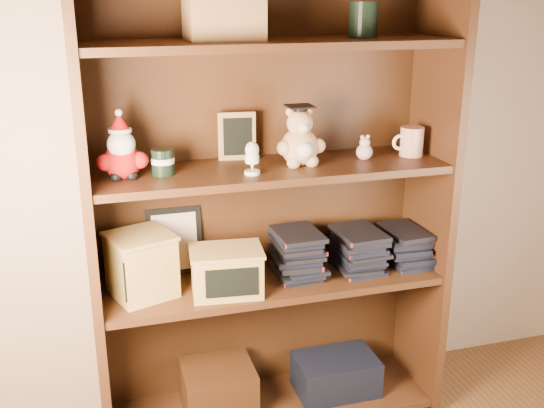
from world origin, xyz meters
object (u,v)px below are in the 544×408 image
Objects in this scene: bookcase at (267,211)px; treats_box at (141,264)px; grad_teddy_bear at (300,142)px; teacher_mug at (411,141)px.

bookcase reaches higher than treats_box.
bookcase is at bearing 149.50° from grad_teddy_bear.
teacher_mug is (0.50, -0.05, 0.22)m from bookcase.
teacher_mug reaches higher than treats_box.
bookcase is 14.15× the size of teacher_mug.
grad_teddy_bear is 0.65m from treats_box.
teacher_mug is 1.00m from treats_box.
grad_teddy_bear is (0.10, -0.06, 0.25)m from bookcase.
grad_teddy_bear reaches higher than treats_box.
bookcase is 0.27m from grad_teddy_bear.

